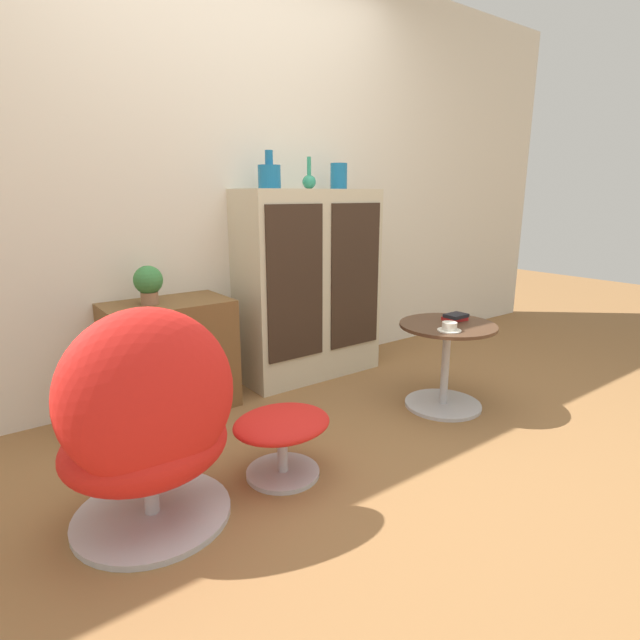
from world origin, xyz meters
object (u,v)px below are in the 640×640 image
object	(u,v)px
sideboard	(309,285)
potted_plant	(148,282)
vase_leftmost	(269,176)
vase_inner_right	(339,176)
tv_console	(171,357)
ottoman	(282,430)
egg_chair	(148,425)
coffee_table	(446,360)
teacup	(449,327)
book_stack	(455,317)
vase_inner_left	(309,180)

from	to	relation	value
sideboard	potted_plant	bearing A→B (deg)	-179.68
vase_leftmost	vase_inner_right	distance (m)	0.52
tv_console	ottoman	world-z (taller)	tv_console
tv_console	egg_chair	distance (m)	1.06
ottoman	vase_inner_right	xyz separation A→B (m)	(1.08, 0.96, 1.08)
sideboard	ottoman	world-z (taller)	sideboard
coffee_table	vase_inner_right	world-z (taller)	vase_inner_right
egg_chair	teacup	xyz separation A→B (m)	(1.57, -0.03, 0.11)
potted_plant	ottoman	bearing A→B (deg)	-77.80
ottoman	vase_leftmost	world-z (taller)	vase_leftmost
sideboard	ottoman	distance (m)	1.33
ottoman	egg_chair	bearing A→B (deg)	-179.49
tv_console	book_stack	distance (m)	1.61
potted_plant	teacup	xyz separation A→B (m)	(1.22, -0.99, -0.23)
sideboard	vase_inner_right	world-z (taller)	vase_inner_right
potted_plant	book_stack	size ratio (longest dim) A/B	1.53
egg_chair	coffee_table	bearing A→B (deg)	2.11
potted_plant	vase_inner_left	bearing A→B (deg)	0.53
sideboard	coffee_table	xyz separation A→B (m)	(0.30, -0.90, -0.33)
tv_console	potted_plant	bearing A→B (deg)	179.59
coffee_table	sideboard	bearing A→B (deg)	108.17
coffee_table	vase_leftmost	world-z (taller)	vase_leftmost
egg_chair	vase_inner_right	size ratio (longest dim) A/B	5.22
vase_inner_right	book_stack	xyz separation A→B (m)	(0.15, -0.88, -0.79)
teacup	coffee_table	bearing A→B (deg)	41.49
vase_inner_right	potted_plant	xyz separation A→B (m)	(-1.28, -0.01, -0.56)
coffee_table	vase_leftmost	distance (m)	1.47
sideboard	book_stack	world-z (taller)	sideboard
ottoman	sideboard	bearing A→B (deg)	49.14
vase_inner_right	potted_plant	world-z (taller)	vase_inner_right
vase_inner_left	teacup	distance (m)	1.27
vase_inner_left	vase_inner_right	distance (m)	0.24
vase_inner_left	teacup	size ratio (longest dim) A/B	1.54
ottoman	vase_inner_right	distance (m)	1.81
vase_inner_left	potted_plant	size ratio (longest dim) A/B	0.94
tv_console	vase_inner_left	xyz separation A→B (m)	(0.96, 0.01, 0.96)
potted_plant	vase_leftmost	bearing A→B (deg)	0.73
sideboard	tv_console	world-z (taller)	sideboard
vase_leftmost	teacup	size ratio (longest dim) A/B	1.74
ottoman	teacup	xyz separation A→B (m)	(1.02, -0.04, 0.30)
sideboard	coffee_table	world-z (taller)	sideboard
vase_inner_left	vase_inner_right	size ratio (longest dim) A/B	1.18
tv_console	ottoman	size ratio (longest dim) A/B	1.54
vase_leftmost	vase_inner_left	bearing A→B (deg)	0.00
coffee_table	teacup	world-z (taller)	teacup
sideboard	vase_inner_right	xyz separation A→B (m)	(0.25, 0.00, 0.69)
ottoman	potted_plant	world-z (taller)	potted_plant
sideboard	vase_inner_left	size ratio (longest dim) A/B	6.33
ottoman	vase_inner_right	bearing A→B (deg)	41.85
vase_leftmost	sideboard	bearing A→B (deg)	-0.80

